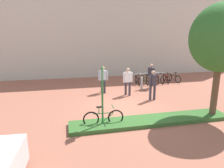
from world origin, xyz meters
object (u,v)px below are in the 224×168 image
at_px(person_casual_tan, 128,80).
at_px(person_shirt_blue, 103,78).
at_px(bollard_steel, 142,83).
at_px(bike_at_sign, 104,118).
at_px(parking_sign_post, 102,89).
at_px(person_suited_dark, 153,83).
at_px(tree_sidewalk, 222,38).
at_px(person_suited_navy, 151,75).
at_px(bike_rack_cluster, 156,79).

distance_m(person_casual_tan, person_shirt_blue, 1.64).
bearing_deg(person_casual_tan, bollard_steel, 39.41).
bearing_deg(person_shirt_blue, bike_at_sign, -100.28).
bearing_deg(parking_sign_post, person_suited_dark, 39.96).
xyz_separation_m(tree_sidewalk, person_shirt_blue, (-4.12, 5.05, -2.53)).
bearing_deg(person_suited_navy, bike_at_sign, -129.66).
bearing_deg(bike_rack_cluster, tree_sidewalk, -93.38).
bearing_deg(person_suited_navy, tree_sidewalk, -83.22).
xyz_separation_m(person_shirt_blue, person_suited_navy, (3.47, 0.40, 0.00)).
xyz_separation_m(bike_rack_cluster, person_suited_navy, (-1.05, -1.41, 0.64)).
distance_m(parking_sign_post, person_shirt_blue, 5.09).
distance_m(tree_sidewalk, bike_rack_cluster, 7.56).
bearing_deg(person_casual_tan, tree_sidewalk, -56.50).
height_order(parking_sign_post, bollard_steel, parking_sign_post).
relative_size(parking_sign_post, bike_rack_cluster, 0.66).
bearing_deg(tree_sidewalk, bike_at_sign, 177.73).
height_order(person_suited_dark, person_suited_navy, same).
height_order(bike_at_sign, bollard_steel, bollard_steel).
bearing_deg(bollard_steel, bike_rack_cluster, 41.63).
relative_size(tree_sidewalk, person_suited_navy, 2.89).
relative_size(bike_rack_cluster, person_casual_tan, 2.18).
bearing_deg(person_shirt_blue, bike_rack_cluster, 21.79).
bearing_deg(person_shirt_blue, person_suited_navy, 6.52).
distance_m(bike_at_sign, bike_rack_cluster, 8.57).
bearing_deg(bike_at_sign, person_suited_dark, 39.32).
bearing_deg(tree_sidewalk, person_casual_tan, 123.50).
bearing_deg(person_suited_dark, parking_sign_post, -140.04).
xyz_separation_m(tree_sidewalk, person_suited_navy, (-0.65, 5.44, -2.53)).
height_order(bike_at_sign, bike_rack_cluster, bike_at_sign).
bearing_deg(person_casual_tan, person_suited_navy, 31.74).
relative_size(bike_rack_cluster, bollard_steel, 4.17).
relative_size(tree_sidewalk, person_casual_tan, 2.89).
relative_size(person_suited_dark, person_shirt_blue, 1.00).
xyz_separation_m(person_suited_dark, person_casual_tan, (-1.11, 1.19, 0.00)).
xyz_separation_m(tree_sidewalk, person_casual_tan, (-2.74, 4.15, -2.53)).
bearing_deg(bike_rack_cluster, person_suited_navy, -126.71).
height_order(tree_sidewalk, person_shirt_blue, tree_sidewalk).
distance_m(tree_sidewalk, person_suited_navy, 6.04).
bearing_deg(person_suited_navy, bike_rack_cluster, 53.29).
xyz_separation_m(tree_sidewalk, parking_sign_post, (-5.05, 0.09, -1.90)).
bearing_deg(tree_sidewalk, person_shirt_blue, 129.20).
relative_size(bike_at_sign, person_shirt_blue, 0.98).
bearing_deg(bike_at_sign, parking_sign_post, -117.72).
bearing_deg(parking_sign_post, person_casual_tan, 60.36).
bearing_deg(bike_at_sign, bollard_steel, 54.54).
height_order(bollard_steel, person_shirt_blue, person_shirt_blue).
distance_m(tree_sidewalk, person_casual_tan, 5.58).
distance_m(tree_sidewalk, person_shirt_blue, 6.99).
height_order(parking_sign_post, bike_at_sign, parking_sign_post).
height_order(tree_sidewalk, bollard_steel, tree_sidewalk).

